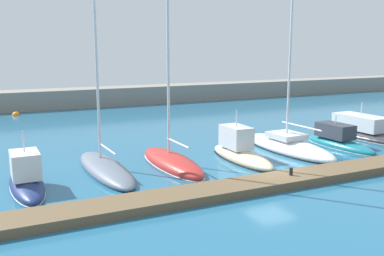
# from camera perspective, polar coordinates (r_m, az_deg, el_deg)

# --- Properties ---
(ground_plane) EXTENTS (120.00, 120.00, 0.00)m
(ground_plane) POSITION_cam_1_polar(r_m,az_deg,el_deg) (26.55, 10.43, -6.23)
(ground_plane) COLOR #236084
(dock_pier) EXTENTS (44.58, 2.19, 0.45)m
(dock_pier) POSITION_cam_1_polar(r_m,az_deg,el_deg) (25.26, 12.59, -6.66)
(dock_pier) COLOR brown
(dock_pier) RESTS_ON ground_plane
(breakwater_seawall) EXTENTS (108.00, 3.89, 2.33)m
(breakwater_seawall) POSITION_cam_1_polar(r_m,az_deg,el_deg) (58.60, -10.45, 4.19)
(breakwater_seawall) COLOR gray
(breakwater_seawall) RESTS_ON ground_plane
(motorboat_navy_second) EXTENTS (1.86, 6.49, 3.55)m
(motorboat_navy_second) POSITION_cam_1_polar(r_m,az_deg,el_deg) (25.39, -21.08, -6.37)
(motorboat_navy_second) COLOR navy
(motorboat_navy_second) RESTS_ON ground_plane
(sailboat_slate_third) EXTENTS (2.55, 9.08, 15.89)m
(sailboat_slate_third) POSITION_cam_1_polar(r_m,az_deg,el_deg) (27.35, -11.39, -5.05)
(sailboat_slate_third) COLOR slate
(sailboat_slate_third) RESTS_ON ground_plane
(sailboat_red_fourth) EXTENTS (2.49, 8.08, 12.85)m
(sailboat_red_fourth) POSITION_cam_1_polar(r_m,az_deg,el_deg) (28.23, -2.68, -4.39)
(sailboat_red_fourth) COLOR #B72D28
(sailboat_red_fourth) RESTS_ON ground_plane
(motorboat_sand_fifth) EXTENTS (1.96, 6.95, 3.69)m
(motorboat_sand_fifth) POSITION_cam_1_polar(r_m,az_deg,el_deg) (29.77, 6.36, -3.10)
(motorboat_sand_fifth) COLOR beige
(motorboat_sand_fifth) RESTS_ON ground_plane
(sailboat_white_sixth) EXTENTS (3.29, 9.50, 18.66)m
(sailboat_white_sixth) POSITION_cam_1_polar(r_m,az_deg,el_deg) (33.03, 12.57, -2.27)
(sailboat_white_sixth) COLOR white
(sailboat_white_sixth) RESTS_ON ground_plane
(motorboat_teal_seventh) EXTENTS (2.10, 6.77, 2.76)m
(motorboat_teal_seventh) POSITION_cam_1_polar(r_m,az_deg,el_deg) (35.28, 18.76, -1.60)
(motorboat_teal_seventh) COLOR #19707F
(motorboat_teal_seventh) RESTS_ON ground_plane
(motorboat_charcoal_eighth) EXTENTS (3.39, 10.57, 3.20)m
(motorboat_charcoal_eighth) POSITION_cam_1_polar(r_m,az_deg,el_deg) (40.07, 21.54, -0.33)
(motorboat_charcoal_eighth) COLOR #2D2D33
(motorboat_charcoal_eighth) RESTS_ON ground_plane
(mooring_buoy_orange) EXTENTS (0.90, 0.90, 0.90)m
(mooring_buoy_orange) POSITION_cam_1_polar(r_m,az_deg,el_deg) (52.55, -22.25, 1.54)
(mooring_buoy_orange) COLOR orange
(mooring_buoy_orange) RESTS_ON ground_plane
(dock_bollard) EXTENTS (0.20, 0.20, 0.44)m
(dock_bollard) POSITION_cam_1_polar(r_m,az_deg,el_deg) (25.25, 12.96, -5.62)
(dock_bollard) COLOR black
(dock_bollard) RESTS_ON dock_pier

